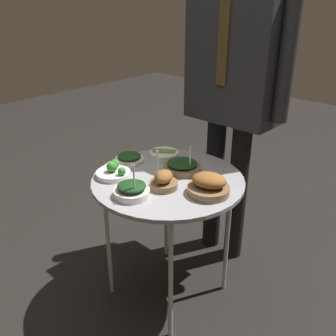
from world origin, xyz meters
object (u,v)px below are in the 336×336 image
at_px(waiter_figure, 234,75).
at_px(bowl_spinach_front_center, 182,166).
at_px(bowl_broccoli_front_right, 114,172).
at_px(bowl_roast_mid_right, 209,185).
at_px(serving_cart, 168,187).
at_px(bowl_spinach_mid_left, 132,190).
at_px(bowl_asparagus_near_rim, 164,154).
at_px(bowl_roast_front_left, 164,181).
at_px(bowl_spinach_back_left, 129,159).

bearing_deg(waiter_figure, bowl_spinach_front_center, -90.09).
bearing_deg(bowl_broccoli_front_right, bowl_roast_mid_right, 21.45).
xyz_separation_m(serving_cart, bowl_spinach_mid_left, (-0.00, -0.21, 0.07)).
distance_m(bowl_asparagus_near_rim, bowl_roast_front_left, 0.31).
relative_size(bowl_spinach_mid_left, bowl_broccoli_front_right, 1.00).
bearing_deg(waiter_figure, bowl_roast_mid_right, -64.60).
xyz_separation_m(bowl_spinach_mid_left, waiter_figure, (-0.00, 0.68, 0.35)).
bearing_deg(bowl_asparagus_near_rim, bowl_roast_mid_right, -20.37).
relative_size(bowl_spinach_front_center, bowl_roast_front_left, 0.97).
bearing_deg(waiter_figure, serving_cart, -89.41).
bearing_deg(bowl_asparagus_near_rim, bowl_spinach_front_center, -17.77).
distance_m(bowl_broccoli_front_right, bowl_roast_front_left, 0.25).
bearing_deg(bowl_broccoli_front_right, bowl_spinach_front_center, 53.20).
bearing_deg(waiter_figure, bowl_spinach_back_left, -117.56).
bearing_deg(bowl_spinach_back_left, serving_cart, 0.99).
height_order(bowl_spinach_mid_left, bowl_roast_front_left, bowl_roast_front_left).
bearing_deg(serving_cart, bowl_roast_front_left, -59.18).
bearing_deg(bowl_roast_front_left, waiter_figure, 95.30).
bearing_deg(bowl_roast_mid_right, serving_cart, -176.96).
height_order(bowl_spinach_mid_left, waiter_figure, waiter_figure).
bearing_deg(bowl_roast_front_left, bowl_roast_mid_right, 27.86).
bearing_deg(bowl_asparagus_near_rim, waiter_figure, 62.64).
bearing_deg(serving_cart, waiter_figure, 90.59).
height_order(bowl_broccoli_front_right, bowl_roast_mid_right, bowl_roast_mid_right).
relative_size(bowl_broccoli_front_right, waiter_figure, 0.10).
bearing_deg(bowl_spinach_mid_left, waiter_figure, 90.29).
relative_size(bowl_spinach_mid_left, bowl_asparagus_near_rim, 1.06).
bearing_deg(bowl_spinach_mid_left, bowl_spinach_front_center, 90.73).
xyz_separation_m(bowl_spinach_front_center, bowl_broccoli_front_right, (-0.19, -0.25, -0.00)).
bearing_deg(bowl_asparagus_near_rim, serving_cart, -42.20).
height_order(bowl_broccoli_front_right, bowl_spinach_back_left, bowl_broccoli_front_right).
height_order(bowl_asparagus_near_rim, bowl_roast_front_left, bowl_roast_front_left).
distance_m(bowl_spinach_back_left, waiter_figure, 0.64).
relative_size(serving_cart, bowl_roast_mid_right, 3.90).
distance_m(bowl_spinach_front_center, bowl_asparagus_near_rim, 0.17).
bearing_deg(bowl_spinach_back_left, bowl_roast_front_left, -13.68).
xyz_separation_m(serving_cart, bowl_roast_front_left, (0.05, -0.08, 0.08)).
distance_m(bowl_spinach_front_center, bowl_broccoli_front_right, 0.31).
relative_size(bowl_spinach_front_center, bowl_spinach_mid_left, 1.12).
height_order(bowl_roast_mid_right, bowl_asparagus_near_rim, bowl_roast_mid_right).
bearing_deg(bowl_roast_mid_right, bowl_spinach_mid_left, -133.71).
relative_size(serving_cart, bowl_roast_front_left, 3.80).
height_order(bowl_broccoli_front_right, bowl_roast_front_left, bowl_roast_front_left).
xyz_separation_m(bowl_roast_mid_right, bowl_asparagus_near_rim, (-0.38, 0.14, -0.02)).
xyz_separation_m(bowl_spinach_front_center, waiter_figure, (0.00, 0.37, 0.36)).
height_order(bowl_spinach_front_center, bowl_asparagus_near_rim, bowl_spinach_front_center).
bearing_deg(bowl_spinach_mid_left, bowl_roast_front_left, 70.81).
xyz_separation_m(serving_cart, bowl_roast_mid_right, (0.21, 0.01, 0.08)).
distance_m(bowl_spinach_mid_left, bowl_asparagus_near_rim, 0.40).
distance_m(serving_cart, bowl_asparagus_near_rim, 0.24).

